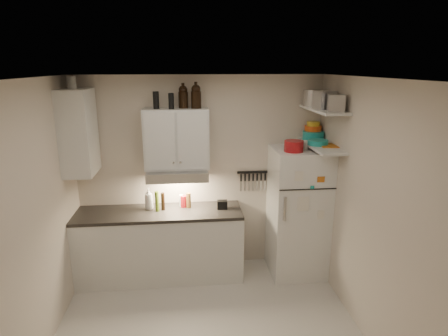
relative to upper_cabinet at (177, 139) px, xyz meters
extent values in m
cube|color=beige|center=(0.30, -1.33, -1.84)|extent=(3.20, 3.00, 0.02)
cube|color=white|center=(0.30, -1.33, 0.78)|extent=(3.20, 3.00, 0.02)
cube|color=beige|center=(0.30, 0.18, -0.53)|extent=(3.20, 0.02, 2.60)
cube|color=beige|center=(-1.31, -1.33, -0.53)|extent=(0.02, 3.00, 2.60)
cube|color=beige|center=(1.91, -1.33, -0.53)|extent=(0.02, 3.00, 2.60)
cube|color=silver|center=(-0.25, -0.14, -1.39)|extent=(2.10, 0.60, 0.88)
cube|color=black|center=(-0.25, -0.14, -0.93)|extent=(2.10, 0.62, 0.04)
cube|color=silver|center=(0.00, 0.00, 0.00)|extent=(0.80, 0.33, 0.75)
cube|color=silver|center=(-1.14, -0.14, 0.12)|extent=(0.33, 0.55, 1.00)
cube|color=silver|center=(0.00, -0.06, -0.44)|extent=(0.76, 0.46, 0.12)
cube|color=white|center=(1.55, -0.18, -0.98)|extent=(0.70, 0.68, 1.70)
cube|color=silver|center=(1.75, -0.31, 0.38)|extent=(0.30, 0.95, 0.03)
cube|color=silver|center=(1.75, -0.31, -0.07)|extent=(0.30, 0.95, 0.03)
cube|color=black|center=(1.00, 0.15, -0.51)|extent=(0.42, 0.02, 0.03)
cylinder|color=maroon|center=(1.41, -0.31, -0.06)|extent=(0.28, 0.28, 0.14)
cube|color=#C66518|center=(1.83, -0.38, -0.08)|extent=(0.24, 0.28, 0.09)
cylinder|color=silver|center=(1.59, -0.21, -0.07)|extent=(0.08, 0.08, 0.11)
cylinder|color=silver|center=(1.73, -0.02, 0.49)|extent=(0.37, 0.37, 0.20)
cube|color=#AAAAAD|center=(1.73, -0.36, 0.49)|extent=(0.25, 0.23, 0.21)
cube|color=#AAAAAD|center=(1.78, -0.60, 0.48)|extent=(0.23, 0.23, 0.18)
cylinder|color=teal|center=(1.76, 0.02, 0.00)|extent=(0.27, 0.27, 0.11)
cylinder|color=#DC4F14|center=(1.77, 0.07, 0.09)|extent=(0.22, 0.22, 0.07)
cylinder|color=gold|center=(1.77, 0.07, 0.15)|extent=(0.17, 0.17, 0.05)
cylinder|color=teal|center=(1.71, -0.31, -0.02)|extent=(0.31, 0.31, 0.06)
cylinder|color=black|center=(-0.05, -0.06, 0.47)|extent=(0.09, 0.09, 0.19)
cylinder|color=black|center=(-0.23, -0.02, 0.48)|extent=(0.09, 0.09, 0.21)
cylinder|color=silver|center=(-1.18, -0.05, 0.69)|extent=(0.13, 0.13, 0.14)
imported|color=silver|center=(-0.38, -0.04, -0.75)|extent=(0.13, 0.13, 0.32)
cylinder|color=brown|center=(0.13, -0.04, -0.81)|extent=(0.07, 0.07, 0.20)
cylinder|color=#4C6519|center=(-0.27, -0.12, -0.77)|extent=(0.06, 0.06, 0.26)
cylinder|color=black|center=(-0.20, -0.09, -0.79)|extent=(0.06, 0.06, 0.23)
cylinder|color=silver|center=(0.03, 0.01, -0.83)|extent=(0.05, 0.05, 0.16)
cylinder|color=maroon|center=(0.06, -0.02, -0.83)|extent=(0.09, 0.09, 0.16)
cube|color=black|center=(0.56, -0.13, -0.85)|extent=(0.13, 0.10, 0.11)
camera|label=1|loc=(0.12, -4.62, 0.88)|focal=30.00mm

